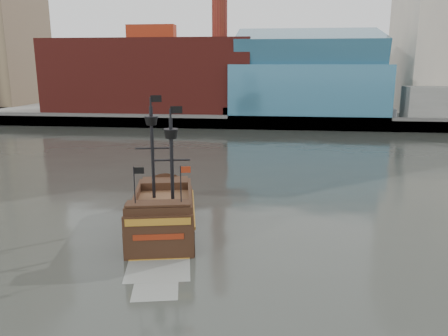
# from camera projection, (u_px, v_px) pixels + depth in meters

# --- Properties ---
(ground) EXTENTS (400.00, 400.00, 0.00)m
(ground) POSITION_uv_depth(u_px,v_px,m) (192.00, 302.00, 22.38)
(ground) COLOR #242622
(ground) RESTS_ON ground
(promenade_far) EXTENTS (220.00, 60.00, 2.00)m
(promenade_far) POSITION_uv_depth(u_px,v_px,m) (260.00, 109.00, 111.07)
(promenade_far) COLOR slate
(promenade_far) RESTS_ON ground
(seawall) EXTENTS (220.00, 1.00, 2.60)m
(seawall) POSITION_uv_depth(u_px,v_px,m) (254.00, 122.00, 82.49)
(seawall) COLOR #4C4C49
(seawall) RESTS_ON ground
(skyline) EXTENTS (149.00, 45.00, 62.00)m
(skyline) POSITION_uv_depth(u_px,v_px,m) (284.00, 7.00, 97.88)
(skyline) COLOR #746245
(skyline) RESTS_ON promenade_far
(pirate_ship) EXTENTS (6.89, 14.50, 10.44)m
(pirate_ship) POSITION_uv_depth(u_px,v_px,m) (163.00, 217.00, 32.24)
(pirate_ship) COLOR black
(pirate_ship) RESTS_ON ground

